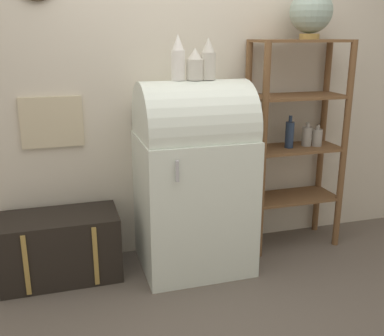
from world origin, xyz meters
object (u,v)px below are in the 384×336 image
suitcase_trunk (61,247)px  globe (311,12)px  refrigerator (194,175)px  vase_left (178,59)px  vase_center (195,65)px  vase_right (208,60)px

suitcase_trunk → globe: 2.42m
refrigerator → vase_left: (-0.10, 0.01, 0.80)m
vase_center → suitcase_trunk: bearing=175.1°
refrigerator → vase_right: size_ratio=4.96×
globe → refrigerator: bearing=-173.2°
suitcase_trunk → globe: globe is taller
refrigerator → vase_center: bearing=-22.7°
globe → vase_left: bearing=-174.4°
vase_left → vase_center: (0.11, -0.01, -0.04)m
vase_center → globe: bearing=7.1°
suitcase_trunk → globe: (1.84, 0.03, 1.56)m
vase_center → refrigerator: bearing=157.3°
suitcase_trunk → vase_right: bearing=-4.7°
suitcase_trunk → vase_right: size_ratio=2.90×
vase_left → vase_right: size_ratio=1.08×
suitcase_trunk → vase_center: size_ratio=3.83×
vase_left → suitcase_trunk: bearing=175.2°
globe → vase_left: globe is taller
suitcase_trunk → vase_center: 1.54m
suitcase_trunk → vase_center: (0.94, -0.08, 1.22)m
refrigerator → vase_left: size_ratio=4.58×
globe → vase_center: bearing=-172.9°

